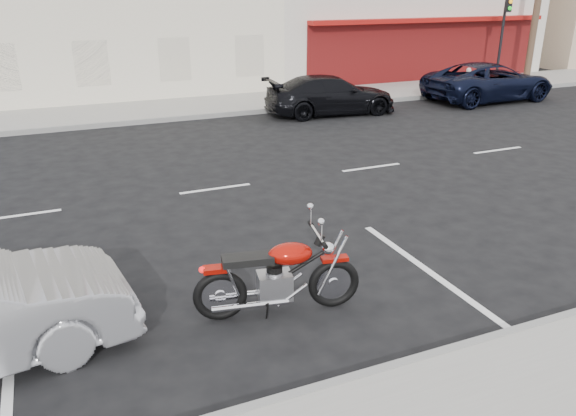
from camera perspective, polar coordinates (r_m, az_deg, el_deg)
name	(u,v)px	position (r m, az deg, el deg)	size (l,w,h in m)	color
ground	(298,178)	(13.17, 0.99, 3.11)	(120.00, 120.00, 0.00)	black
sidewalk_far	(55,118)	(20.51, -22.58, 8.43)	(80.00, 3.40, 0.15)	gray
curb_far	(57,129)	(18.85, -22.40, 7.42)	(80.00, 0.12, 0.16)	gray
traffic_light	(504,27)	(27.18, 21.10, 16.82)	(0.26, 0.30, 3.80)	black
fire_hydrant	(468,76)	(26.50, 17.84, 12.69)	(0.20, 0.20, 0.72)	beige
motorcycle	(336,273)	(7.76, 4.91, -6.55)	(2.27, 0.84, 1.15)	black
suv_far	(489,82)	(23.62, 19.74, 11.98)	(2.43, 5.27, 1.46)	black
car_far	(331,95)	(19.91, 4.37, 11.38)	(1.87, 4.59, 1.33)	black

